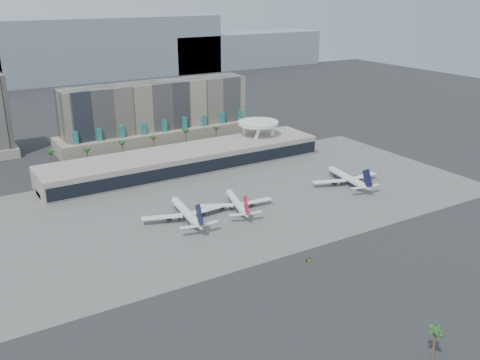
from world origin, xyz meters
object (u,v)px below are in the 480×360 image
service_vehicle_a (202,211)px  taxiway_sign (308,260)px  airliner_left (186,212)px  service_vehicle_b (245,212)px  airliner_right (347,178)px  airliner_centre (237,203)px

service_vehicle_a → taxiway_sign: (13.48, -65.12, -0.53)m
airliner_left → service_vehicle_a: (10.19, 3.65, -2.69)m
service_vehicle_a → airliner_left: bearing=-145.6°
airliner_left → service_vehicle_b: airliner_left is taller
service_vehicle_a → service_vehicle_b: service_vehicle_a is taller
service_vehicle_a → taxiway_sign: 66.51m
airliner_left → taxiway_sign: airliner_left is taller
airliner_left → service_vehicle_b: 28.34m
airliner_right → airliner_left: bearing=-173.5°
airliner_left → service_vehicle_a: size_ratio=9.83×
airliner_right → taxiway_sign: airliner_right is taller
taxiway_sign → airliner_right: bearing=27.8°
airliner_centre → airliner_right: bearing=14.3°
airliner_left → service_vehicle_a: bearing=26.5°
airliner_centre → service_vehicle_b: (0.38, -6.56, -2.33)m
airliner_left → taxiway_sign: 65.95m
airliner_left → airliner_centre: (26.70, -1.35, -0.41)m
airliner_centre → service_vehicle_a: bearing=178.8°
airliner_left → airliner_right: size_ratio=1.03×
service_vehicle_b → airliner_right: bearing=-15.2°
airliner_left → taxiway_sign: bearing=-62.2°
service_vehicle_a → airliner_centre: bearing=-2.2°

